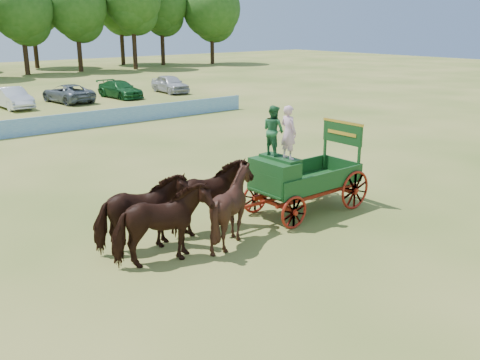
% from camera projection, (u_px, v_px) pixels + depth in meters
% --- Properties ---
extents(ground, '(160.00, 160.00, 0.00)m').
position_uv_depth(ground, '(292.00, 199.00, 19.99)').
color(ground, tan).
rests_on(ground, ground).
extents(horse_lead_left, '(2.85, 1.70, 2.26)m').
position_uv_depth(horse_lead_left, '(162.00, 225.00, 14.36)').
color(horse_lead_left, black).
rests_on(horse_lead_left, ground).
extents(horse_lead_right, '(2.85, 1.67, 2.26)m').
position_uv_depth(horse_lead_right, '(142.00, 214.00, 15.17)').
color(horse_lead_right, black).
rests_on(horse_lead_right, ground).
extents(horse_wheel_left, '(2.42, 2.25, 2.26)m').
position_uv_depth(horse_wheel_left, '(232.00, 207.00, 15.81)').
color(horse_wheel_left, black).
rests_on(horse_wheel_left, ground).
extents(horse_wheel_right, '(2.71, 1.30, 2.26)m').
position_uv_depth(horse_wheel_right, '(210.00, 198.00, 16.63)').
color(horse_wheel_right, black).
rests_on(horse_wheel_right, ground).
extents(farm_dray, '(6.00, 2.00, 3.88)m').
position_uv_depth(farm_dray, '(290.00, 167.00, 17.84)').
color(farm_dray, '#A61C10').
rests_on(farm_dray, ground).
extents(sponsor_banner, '(26.00, 0.08, 1.05)m').
position_uv_depth(sponsor_banner, '(73.00, 122.00, 32.62)').
color(sponsor_banner, '#216EB4').
rests_on(sponsor_banner, ground).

